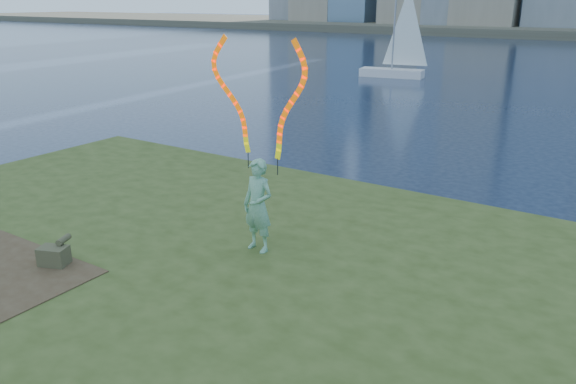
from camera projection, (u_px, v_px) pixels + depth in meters
The scene contains 5 objects.
ground at pixel (205, 283), 10.74m from camera, with size 320.00×320.00×0.00m, color #17233B.
grassy_knoll at pixel (107, 322), 8.81m from camera, with size 20.00×18.00×0.80m.
woman_with_ribbons at pixel (259, 176), 9.85m from camera, with size 2.08×0.47×4.09m.
canvas_bag at pixel (55, 255), 9.63m from camera, with size 0.56×0.63×0.45m.
sailboat at pixel (396, 60), 38.52m from camera, with size 4.63×2.04×6.94m.
Camera 1 is at (6.59, -7.13, 5.15)m, focal length 35.00 mm.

